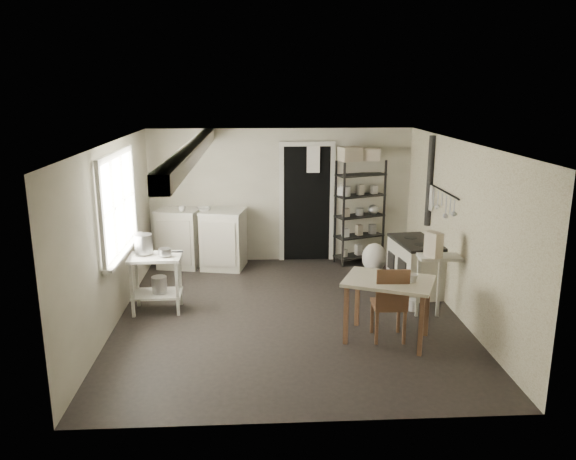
{
  "coord_description": "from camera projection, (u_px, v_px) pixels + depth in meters",
  "views": [
    {
      "loc": [
        -0.41,
        -7.01,
        2.98
      ],
      "look_at": [
        0.0,
        0.3,
        1.1
      ],
      "focal_mm": 35.0,
      "sensor_mm": 36.0,
      "label": 1
    }
  ],
  "objects": [
    {
      "name": "flour_sack",
      "position": [
        374.0,
        258.0,
        9.24
      ],
      "size": [
        0.48,
        0.43,
        0.48
      ],
      "primitive_type": "ellipsoid",
      "rotation": [
        0.0,
        0.0,
        0.25
      ],
      "color": "white",
      "rests_on": "ground"
    },
    {
      "name": "shelf_jar",
      "position": [
        341.0,
        184.0,
        9.47
      ],
      "size": [
        0.12,
        0.12,
        0.21
      ],
      "primitive_type": "imported",
      "rotation": [
        0.0,
        0.0,
        -0.38
      ],
      "color": "silver",
      "rests_on": "shelf_rack"
    },
    {
      "name": "shelf_rack",
      "position": [
        360.0,
        208.0,
        9.61
      ],
      "size": [
        0.9,
        0.61,
        1.78
      ],
      "primitive_type": null,
      "rotation": [
        0.0,
        0.0,
        0.37
      ],
      "color": "black",
      "rests_on": "ground"
    },
    {
      "name": "bucket",
      "position": [
        159.0,
        284.0,
        7.57
      ],
      "size": [
        0.23,
        0.23,
        0.22
      ],
      "primitive_type": "cylinder",
      "rotation": [
        0.0,
        0.0,
        0.13
      ],
      "color": "#A6A7A9",
      "rests_on": "prep_table"
    },
    {
      "name": "doorway",
      "position": [
        307.0,
        204.0,
        9.71
      ],
      "size": [
        0.96,
        0.1,
        2.08
      ],
      "primitive_type": null,
      "color": "beige",
      "rests_on": "ground"
    },
    {
      "name": "oats_box",
      "position": [
        434.0,
        244.0,
        7.2
      ],
      "size": [
        0.21,
        0.25,
        0.33
      ],
      "primitive_type": "cube",
      "rotation": [
        0.0,
        0.0,
        0.43
      ],
      "color": "#C3B69C",
      "rests_on": "side_ledge"
    },
    {
      "name": "floor",
      "position": [
        289.0,
        315.0,
        7.54
      ],
      "size": [
        5.0,
        5.0,
        0.0
      ],
      "primitive_type": "plane",
      "color": "black",
      "rests_on": "ground"
    },
    {
      "name": "wall_back",
      "position": [
        281.0,
        196.0,
        9.68
      ],
      "size": [
        4.5,
        0.02,
        2.3
      ],
      "primitive_type": "cube",
      "color": "#B9B39E",
      "rests_on": "ground"
    },
    {
      "name": "floor_crock",
      "position": [
        413.0,
        305.0,
        7.68
      ],
      "size": [
        0.16,
        0.16,
        0.16
      ],
      "primitive_type": "cylinder",
      "rotation": [
        0.0,
        0.0,
        0.38
      ],
      "color": "silver",
      "rests_on": "ground"
    },
    {
      "name": "table_cup",
      "position": [
        413.0,
        279.0,
        6.52
      ],
      "size": [
        0.14,
        0.14,
        0.1
      ],
      "primitive_type": "imported",
      "rotation": [
        0.0,
        0.0,
        0.43
      ],
      "color": "silver",
      "rests_on": "work_table"
    },
    {
      "name": "chair",
      "position": [
        389.0,
        301.0,
        6.72
      ],
      "size": [
        0.4,
        0.42,
        0.94
      ],
      "primitive_type": null,
      "rotation": [
        0.0,
        0.0,
        -0.03
      ],
      "color": "brown",
      "rests_on": "ground"
    },
    {
      "name": "side_ledge",
      "position": [
        437.0,
        286.0,
        7.39
      ],
      "size": [
        0.56,
        0.32,
        0.84
      ],
      "primitive_type": null,
      "rotation": [
        0.0,
        0.0,
        -0.05
      ],
      "color": "beige",
      "rests_on": "ground"
    },
    {
      "name": "storage_box_b",
      "position": [
        371.0,
        147.0,
        9.38
      ],
      "size": [
        0.36,
        0.34,
        0.19
      ],
      "primitive_type": "cube",
      "rotation": [
        0.0,
        0.0,
        -0.21
      ],
      "color": "#C3B69C",
      "rests_on": "shelf_rack"
    },
    {
      "name": "mixing_bowl",
      "position": [
        204.0,
        213.0,
        9.24
      ],
      "size": [
        0.38,
        0.38,
        0.07
      ],
      "primitive_type": "imported",
      "rotation": [
        0.0,
        0.0,
        0.43
      ],
      "color": "silver",
      "rests_on": "base_cabinets"
    },
    {
      "name": "storage_box_a",
      "position": [
        350.0,
        147.0,
        9.28
      ],
      "size": [
        0.41,
        0.38,
        0.23
      ],
      "primitive_type": "cube",
      "rotation": [
        0.0,
        0.0,
        0.3
      ],
      "color": "#C3B69C",
      "rests_on": "shelf_rack"
    },
    {
      "name": "wallpaper_panel",
      "position": [
        459.0,
        230.0,
        7.38
      ],
      "size": [
        0.01,
        5.0,
        2.3
      ],
      "primitive_type": null,
      "color": "beige",
      "rests_on": "wall_right"
    },
    {
      "name": "wall_front",
      "position": [
        306.0,
        305.0,
        4.84
      ],
      "size": [
        4.5,
        0.02,
        2.3
      ],
      "primitive_type": "cube",
      "color": "#B9B39E",
      "rests_on": "ground"
    },
    {
      "name": "stovepipe",
      "position": [
        430.0,
        181.0,
        8.47
      ],
      "size": [
        0.12,
        0.12,
        1.45
      ],
      "primitive_type": null,
      "rotation": [
        0.0,
        0.0,
        -0.04
      ],
      "color": "black",
      "rests_on": "stove"
    },
    {
      "name": "stove",
      "position": [
        415.0,
        263.0,
        8.33
      ],
      "size": [
        0.66,
        1.04,
        0.78
      ],
      "primitive_type": null,
      "rotation": [
        0.0,
        0.0,
        0.11
      ],
      "color": "beige",
      "rests_on": "ground"
    },
    {
      "name": "work_table",
      "position": [
        387.0,
        310.0,
        6.71
      ],
      "size": [
        1.21,
        1.05,
        0.77
      ],
      "primitive_type": null,
      "rotation": [
        0.0,
        0.0,
        -0.41
      ],
      "color": "beige",
      "rests_on": "ground"
    },
    {
      "name": "wall_left",
      "position": [
        113.0,
        234.0,
        7.14
      ],
      "size": [
        0.02,
        5.0,
        2.3
      ],
      "primitive_type": "cube",
      "color": "#B9B39E",
      "rests_on": "ground"
    },
    {
      "name": "utensil_rail",
      "position": [
        443.0,
        191.0,
        7.86
      ],
      "size": [
        0.06,
        1.2,
        0.44
      ],
      "primitive_type": null,
      "color": "#A6A7A9",
      "rests_on": "wall_right"
    },
    {
      "name": "ceiling",
      "position": [
        289.0,
        143.0,
        6.97
      ],
      "size": [
        5.0,
        5.0,
        0.0
      ],
      "primitive_type": "plane",
      "rotation": [
        3.14,
        0.0,
        0.0
      ],
      "color": "silver",
      "rests_on": "wall_back"
    },
    {
      "name": "wall_right",
      "position": [
        460.0,
        230.0,
        7.38
      ],
      "size": [
        0.02,
        5.0,
        2.3
      ],
      "primitive_type": "cube",
      "color": "#B9B39E",
      "rests_on": "ground"
    },
    {
      "name": "counter_cup",
      "position": [
        182.0,
        213.0,
        9.21
      ],
      "size": [
        0.13,
        0.13,
        0.09
      ],
      "primitive_type": "imported",
      "rotation": [
        0.0,
        0.0,
        0.17
      ],
      "color": "silver",
      "rests_on": "base_cabinets"
    },
    {
      "name": "stockpot",
      "position": [
        144.0,
        244.0,
        7.49
      ],
      "size": [
        0.3,
        0.3,
        0.25
      ],
      "primitive_type": "cylinder",
      "rotation": [
        0.0,
        0.0,
        0.33
      ],
      "color": "#A6A7A9",
      "rests_on": "prep_table"
    },
    {
      "name": "base_cabinets",
      "position": [
        202.0,
        240.0,
        9.46
      ],
      "size": [
        1.61,
        0.93,
        0.99
      ],
      "primitive_type": null,
      "rotation": [
        0.0,
        0.0,
        -0.2
      ],
      "color": "beige",
      "rests_on": "ground"
    },
    {
      "name": "saucepan",
      "position": [
        165.0,
        252.0,
        7.43
      ],
      "size": [
        0.17,
        0.17,
        0.09
      ],
      "primitive_type": "cylinder",
      "rotation": [
        0.0,
        0.0,
        -0.0
      ],
      "color": "#A6A7A9",
      "rests_on": "prep_table"
    },
    {
      "name": "ceiling_beam",
      "position": [
        193.0,
        151.0,
        6.93
      ],
      "size": [
        0.18,
        5.0,
        0.18
      ],
      "primitive_type": null,
      "color": "beige",
      "rests_on": "ceiling"
    },
    {
      "name": "window",
      "position": [
        117.0,
        204.0,
        7.24
      ],
      "size": [
        0.12,
        1.76,
        1.28
      ],
      "primitive_type": null,
      "color": "beige",
      "rests_on": "wall_left"
    },
    {
      "name": "prep_table",
      "position": [
        157.0,
        283.0,
        7.58
      ],
      "size": [
        0.7,
        0.51,
        0.78
      ],
      "primitive_type": null,
      "rotation": [
        0.0,
        0.0,
        0.03
      ],
      "color": "beige",
      "rests_on": "ground"
    }
  ]
}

